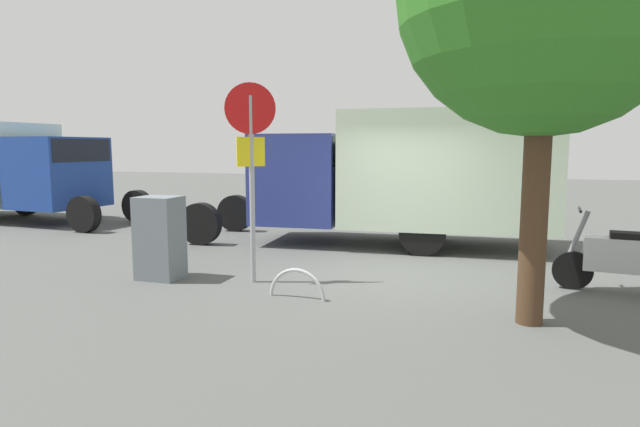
% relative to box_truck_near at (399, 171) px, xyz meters
% --- Properties ---
extents(ground_plane, '(60.00, 60.00, 0.00)m').
position_rel_box_truck_near_xyz_m(ground_plane, '(-0.50, 2.83, -1.57)').
color(ground_plane, '#4E504D').
extents(box_truck_near, '(7.76, 2.72, 2.81)m').
position_rel_box_truck_near_xyz_m(box_truck_near, '(0.00, 0.00, 0.00)').
color(box_truck_near, black).
rests_on(box_truck_near, ground).
extents(box_truck_far, '(7.23, 2.63, 2.75)m').
position_rel_box_truck_near_xyz_m(box_truck_far, '(11.29, -0.50, -0.02)').
color(box_truck_far, black).
rests_on(box_truck_far, ground).
extents(motorcycle, '(1.81, 0.56, 1.20)m').
position_rel_box_truck_near_xyz_m(motorcycle, '(-3.71, 2.76, -1.05)').
color(motorcycle, black).
rests_on(motorcycle, ground).
extents(stop_sign, '(0.71, 0.33, 3.03)m').
position_rel_box_truck_near_xyz_m(stop_sign, '(1.59, 3.80, 0.45)').
color(stop_sign, '#9E9EA3').
rests_on(stop_sign, ground).
extents(utility_cabinet, '(0.65, 0.55, 1.31)m').
position_rel_box_truck_near_xyz_m(utility_cabinet, '(3.08, 4.03, -0.92)').
color(utility_cabinet, slate).
rests_on(utility_cabinet, ground).
extents(bike_rack_hoop, '(0.85, 0.12, 0.85)m').
position_rel_box_truck_near_xyz_m(bike_rack_hoop, '(0.63, 4.41, -1.57)').
color(bike_rack_hoop, '#B7B7BC').
rests_on(bike_rack_hoop, ground).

